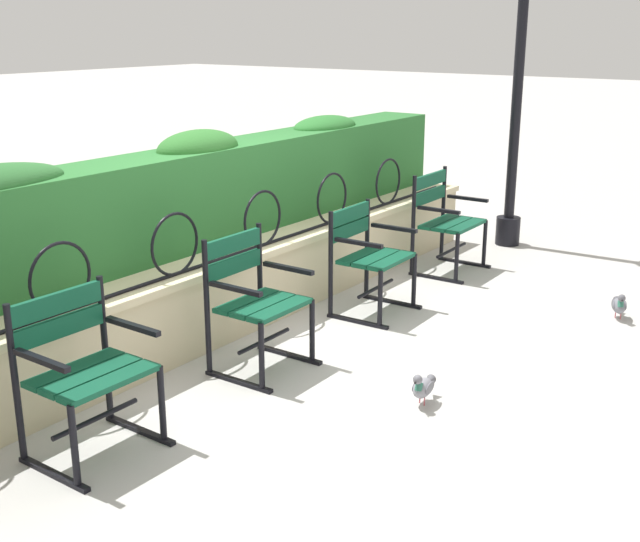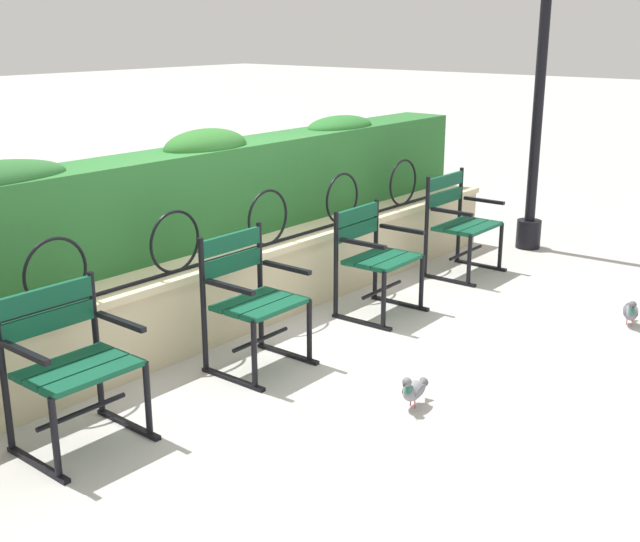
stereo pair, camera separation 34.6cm
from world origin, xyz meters
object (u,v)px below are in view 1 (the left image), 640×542
(park_chair_leftmost, at_px, (82,368))
(pigeon_far_side, at_px, (619,305))
(park_chair_centre_left, at_px, (254,299))
(pigeon_near_chairs, at_px, (423,387))
(park_chair_rightmost, at_px, (445,219))
(lamppost, at_px, (518,78))
(park_chair_centre_right, at_px, (368,255))

(park_chair_leftmost, relative_size, pigeon_far_side, 3.03)
(park_chair_leftmost, xyz_separation_m, pigeon_far_side, (3.63, -1.69, -0.35))
(park_chair_centre_left, xyz_separation_m, pigeon_near_chairs, (0.15, -1.15, -0.36))
(park_chair_rightmost, bearing_deg, pigeon_near_chairs, -155.25)
(lamppost, bearing_deg, park_chair_rightmost, 174.46)
(park_chair_rightmost, xyz_separation_m, pigeon_far_side, (-0.38, -1.68, -0.36))
(pigeon_far_side, distance_m, lamppost, 2.70)
(pigeon_far_side, bearing_deg, park_chair_centre_right, 120.19)
(pigeon_far_side, xyz_separation_m, lamppost, (1.57, 1.56, 1.54))
(park_chair_centre_left, bearing_deg, park_chair_rightmost, 0.30)
(park_chair_leftmost, bearing_deg, park_chair_rightmost, -0.16)
(park_chair_centre_left, height_order, park_chair_rightmost, park_chair_rightmost)
(park_chair_centre_left, relative_size, park_chair_rightmost, 0.99)
(park_chair_centre_left, relative_size, park_chair_centre_right, 1.08)
(park_chair_centre_left, distance_m, pigeon_far_side, 2.85)
(lamppost, bearing_deg, pigeon_near_chairs, -164.24)
(park_chair_centre_left, height_order, pigeon_far_side, park_chair_centre_left)
(park_chair_leftmost, height_order, park_chair_centre_right, park_chair_leftmost)
(park_chair_centre_left, bearing_deg, park_chair_leftmost, 178.92)
(park_chair_centre_left, distance_m, park_chair_rightmost, 2.67)
(pigeon_far_side, bearing_deg, park_chair_leftmost, 155.06)
(park_chair_centre_left, bearing_deg, pigeon_far_side, -35.94)
(park_chair_centre_right, relative_size, pigeon_near_chairs, 2.83)
(park_chair_centre_left, height_order, lamppost, lamppost)
(park_chair_leftmost, distance_m, park_chair_centre_right, 2.67)
(pigeon_near_chairs, bearing_deg, lamppost, 15.76)
(pigeon_near_chairs, height_order, lamppost, lamppost)
(pigeon_near_chairs, bearing_deg, park_chair_centre_right, 43.70)
(pigeon_near_chairs, relative_size, pigeon_far_side, 1.03)
(park_chair_rightmost, bearing_deg, park_chair_centre_right, -178.72)
(park_chair_leftmost, bearing_deg, park_chair_centre_left, -1.08)
(park_chair_leftmost, relative_size, park_chair_rightmost, 0.95)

